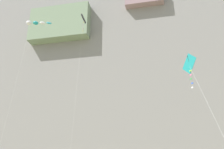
{
  "coord_description": "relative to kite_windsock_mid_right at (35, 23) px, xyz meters",
  "views": [
    {
      "loc": [
        2.19,
        -2.41,
        3.78
      ],
      "look_at": [
        -2.41,
        19.81,
        13.18
      ],
      "focal_mm": 39.43,
      "sensor_mm": 36.0,
      "label": 1
    }
  ],
  "objects": [
    {
      "name": "cliff_face",
      "position": [
        18.29,
        34.62,
        12.29
      ],
      "size": [
        180.0,
        33.83,
        81.43
      ],
      "color": "gray",
      "rests_on": "ground"
    },
    {
      "name": "kite_windsock_mid_right",
      "position": [
        0.0,
        0.0,
        0.0
      ],
      "size": [
        5.43,
        2.56,
        28.92
      ],
      "color": "white",
      "rests_on": "ground"
    },
    {
      "name": "kite_diamond_mid_center",
      "position": [
        7.32,
        4.25,
        2.03
      ],
      "size": [
        0.74,
        4.09,
        32.47
      ],
      "color": "black",
      "rests_on": "ground"
    },
    {
      "name": "kite_diamond_high_left",
      "position": [
        23.05,
        -13.9,
        -16.71
      ],
      "size": [
        2.92,
        5.16,
        13.06
      ],
      "color": "teal",
      "rests_on": "ground"
    }
  ]
}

